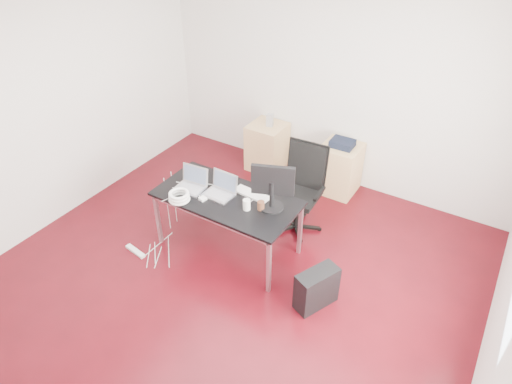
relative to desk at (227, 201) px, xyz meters
The scene contains 18 objects.
room_shell 0.92m from the desk, 51.48° to the right, with size 5.00×5.00×5.00m.
desk is the anchor object (origin of this frame).
office_chair 0.96m from the desk, 58.13° to the left, with size 0.51×0.53×1.08m.
filing_cabinet_left 1.90m from the desk, 106.64° to the left, with size 0.50×0.50×0.70m, color tan.
filing_cabinet_right 1.92m from the desk, 71.11° to the left, with size 0.50×0.50×0.70m, color tan.
pc_tower 1.36m from the desk, 11.18° to the right, with size 0.20×0.45×0.44m, color black.
wastebasket 1.89m from the desk, 85.22° to the left, with size 0.24×0.24×0.28m, color black.
power_strip 1.28m from the desk, 143.26° to the right, with size 0.30×0.06×0.04m, color white.
laptop_left 0.46m from the desk, behind, with size 0.35×0.28×0.23m.
laptop_right 0.15m from the desk, 167.09° to the left, with size 0.34×0.26×0.23m.
monitor 0.62m from the desk, 12.00° to the left, with size 0.44×0.26×0.51m.
keyboard 0.29m from the desk, 39.91° to the left, with size 0.44×0.14×0.02m, color white.
cup_white 0.33m from the desk, 12.38° to the right, with size 0.08×0.08×0.12m, color white.
cup_brown 0.45m from the desk, ahead, with size 0.08×0.08×0.10m, color #57301E.
cable_coil 0.53m from the desk, 141.55° to the right, with size 0.24×0.24×0.11m.
power_adapter 0.27m from the desk, 137.81° to the right, with size 0.07×0.07×0.03m, color white.
speaker 1.86m from the desk, 105.49° to the left, with size 0.09×0.08×0.18m, color #9E9E9E.
navy_garment 1.88m from the desk, 70.93° to the left, with size 0.30×0.24×0.09m, color black.
Camera 1 is at (2.10, -2.85, 3.66)m, focal length 32.00 mm.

